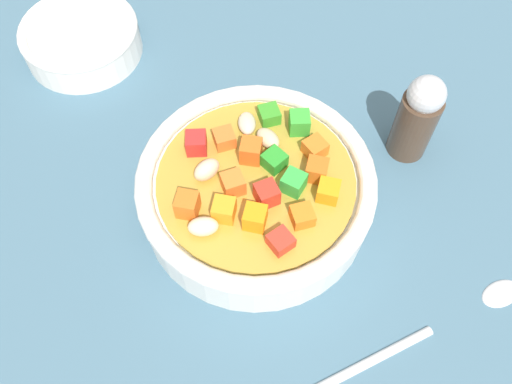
# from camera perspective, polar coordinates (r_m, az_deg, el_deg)

# --- Properties ---
(ground_plane) EXTENTS (1.40, 1.40, 0.02)m
(ground_plane) POSITION_cam_1_polar(r_m,az_deg,el_deg) (0.47, 0.00, -2.02)
(ground_plane) COLOR #42667A
(soup_bowl_main) EXTENTS (0.19, 0.19, 0.06)m
(soup_bowl_main) POSITION_cam_1_polar(r_m,az_deg,el_deg) (0.44, 0.00, 0.30)
(soup_bowl_main) COLOR white
(soup_bowl_main) RESTS_ON ground_plane
(spoon) EXTENTS (0.08, 0.21, 0.01)m
(spoon) POSITION_cam_1_polar(r_m,az_deg,el_deg) (0.44, 17.26, -14.13)
(spoon) COLOR silver
(spoon) RESTS_ON ground_plane
(side_bowl_small) EXTENTS (0.12, 0.12, 0.04)m
(side_bowl_small) POSITION_cam_1_polar(r_m,az_deg,el_deg) (0.59, -17.65, 15.45)
(side_bowl_small) COLOR white
(side_bowl_small) RESTS_ON ground_plane
(pepper_shaker) EXTENTS (0.04, 0.04, 0.09)m
(pepper_shaker) POSITION_cam_1_polar(r_m,az_deg,el_deg) (0.48, 16.72, 7.59)
(pepper_shaker) COLOR #4C3828
(pepper_shaker) RESTS_ON ground_plane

